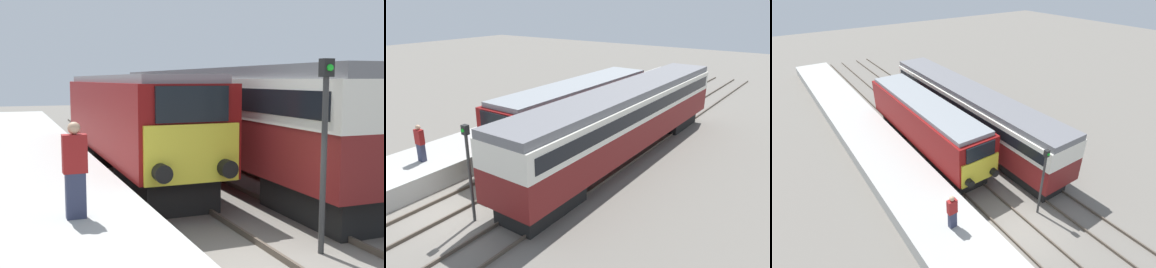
# 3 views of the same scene
# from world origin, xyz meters

# --- Properties ---
(ground_plane) EXTENTS (120.00, 120.00, 0.00)m
(ground_plane) POSITION_xyz_m (0.00, 0.00, 0.00)
(ground_plane) COLOR slate
(platform_left) EXTENTS (3.50, 50.00, 0.99)m
(platform_left) POSITION_xyz_m (-3.30, 8.00, 0.49)
(platform_left) COLOR #A8A8A3
(platform_left) RESTS_ON ground_plane
(rails_near_track) EXTENTS (1.51, 60.00, 0.14)m
(rails_near_track) POSITION_xyz_m (0.00, 5.00, 0.07)
(rails_near_track) COLOR #4C4238
(rails_near_track) RESTS_ON ground_plane
(rails_far_track) EXTENTS (1.50, 60.00, 0.14)m
(rails_far_track) POSITION_xyz_m (3.40, 5.00, 0.07)
(rails_far_track) COLOR #4C4238
(rails_far_track) RESTS_ON ground_plane
(locomotive) EXTENTS (2.70, 13.11, 3.69)m
(locomotive) POSITION_xyz_m (0.00, 9.66, 2.05)
(locomotive) COLOR black
(locomotive) RESTS_ON ground_plane
(passenger_carriage) EXTENTS (2.75, 18.07, 3.92)m
(passenger_carriage) POSITION_xyz_m (3.40, 9.36, 2.38)
(passenger_carriage) COLOR black
(passenger_carriage) RESTS_ON ground_plane
(person_on_platform) EXTENTS (0.44, 0.26, 1.80)m
(person_on_platform) POSITION_xyz_m (-3.08, 1.37, 1.89)
(person_on_platform) COLOR #2D334C
(person_on_platform) RESTS_ON platform_left
(signal_post) EXTENTS (0.24, 0.28, 3.96)m
(signal_post) POSITION_xyz_m (1.70, 0.40, 2.35)
(signal_post) COLOR #333333
(signal_post) RESTS_ON ground_plane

